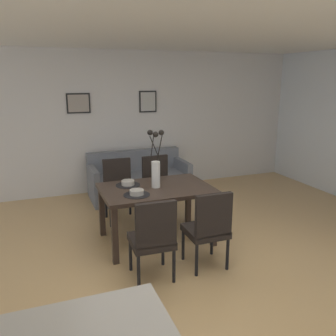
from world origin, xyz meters
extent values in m
plane|color=tan|center=(0.00, 0.00, 0.00)|extent=(9.00, 9.00, 0.00)
cube|color=silver|center=(0.00, 3.25, 1.30)|extent=(9.00, 0.10, 2.60)
cube|color=white|center=(0.00, 0.40, 2.64)|extent=(9.00, 7.20, 0.08)
cube|color=#33261E|center=(-0.08, 0.85, 0.71)|extent=(1.40, 0.93, 0.05)
cube|color=#33261E|center=(0.56, 1.26, 0.34)|extent=(0.07, 0.07, 0.69)
cube|color=#33261E|center=(-0.72, 1.26, 0.34)|extent=(0.07, 0.07, 0.69)
cube|color=#33261E|center=(0.56, 0.44, 0.34)|extent=(0.07, 0.07, 0.69)
cube|color=#33261E|center=(-0.72, 0.44, 0.34)|extent=(0.07, 0.07, 0.69)
cube|color=black|center=(-0.41, 0.03, 0.42)|extent=(0.46, 0.46, 0.08)
cube|color=black|center=(-0.42, -0.16, 0.68)|extent=(0.42, 0.08, 0.48)
cylinder|color=black|center=(-0.21, 0.22, 0.19)|extent=(0.04, 0.04, 0.38)
cylinder|color=black|center=(-0.59, 0.23, 0.19)|extent=(0.04, 0.04, 0.38)
cylinder|color=black|center=(-0.23, -0.16, 0.19)|extent=(0.04, 0.04, 0.38)
cylinder|color=black|center=(-0.61, -0.15, 0.19)|extent=(0.04, 0.04, 0.38)
cube|color=black|center=(-0.36, 1.68, 0.42)|extent=(0.45, 0.45, 0.08)
cube|color=black|center=(-0.36, 1.87, 0.68)|extent=(0.42, 0.07, 0.48)
cylinder|color=black|center=(-0.56, 1.49, 0.19)|extent=(0.04, 0.04, 0.38)
cylinder|color=black|center=(-0.18, 1.48, 0.19)|extent=(0.04, 0.04, 0.38)
cylinder|color=black|center=(-0.55, 1.87, 0.19)|extent=(0.04, 0.04, 0.38)
cylinder|color=black|center=(-0.17, 1.86, 0.19)|extent=(0.04, 0.04, 0.38)
cube|color=black|center=(0.24, 0.06, 0.42)|extent=(0.44, 0.44, 0.08)
cube|color=black|center=(0.24, -0.13, 0.68)|extent=(0.42, 0.06, 0.48)
cylinder|color=black|center=(0.43, 0.24, 0.19)|extent=(0.04, 0.04, 0.38)
cylinder|color=black|center=(0.05, 0.25, 0.19)|extent=(0.04, 0.04, 0.38)
cylinder|color=black|center=(0.43, -0.14, 0.19)|extent=(0.04, 0.04, 0.38)
cylinder|color=black|center=(0.05, -0.13, 0.19)|extent=(0.04, 0.04, 0.38)
cube|color=black|center=(0.26, 1.67, 0.42)|extent=(0.47, 0.47, 0.08)
cube|color=black|center=(0.25, 1.86, 0.68)|extent=(0.42, 0.09, 0.48)
cylinder|color=black|center=(0.09, 1.47, 0.19)|extent=(0.04, 0.04, 0.38)
cylinder|color=black|center=(0.47, 1.50, 0.19)|extent=(0.04, 0.04, 0.38)
cylinder|color=black|center=(0.06, 1.85, 0.19)|extent=(0.04, 0.04, 0.38)
cylinder|color=black|center=(0.44, 1.88, 0.19)|extent=(0.04, 0.04, 0.38)
cylinder|color=silver|center=(-0.08, 0.85, 0.91)|extent=(0.11, 0.11, 0.34)
cylinder|color=black|center=(-0.02, 0.87, 1.24)|extent=(0.05, 0.12, 0.37)
sphere|color=black|center=(0.01, 0.88, 1.44)|extent=(0.07, 0.07, 0.07)
cylinder|color=black|center=(-0.11, 0.90, 1.24)|extent=(0.08, 0.05, 0.38)
sphere|color=black|center=(-0.12, 0.93, 1.44)|extent=(0.07, 0.07, 0.07)
cylinder|color=black|center=(-0.09, 0.79, 1.24)|extent=(0.15, 0.06, 0.36)
sphere|color=black|center=(-0.10, 0.76, 1.44)|extent=(0.07, 0.07, 0.07)
cylinder|color=black|center=(-0.39, 0.64, 0.74)|extent=(0.32, 0.32, 0.01)
cylinder|color=#B2ADA3|center=(-0.39, 0.64, 0.78)|extent=(0.17, 0.17, 0.06)
cylinder|color=gray|center=(-0.39, 0.64, 0.79)|extent=(0.13, 0.13, 0.04)
cylinder|color=black|center=(-0.39, 1.06, 0.74)|extent=(0.32, 0.32, 0.01)
cylinder|color=#B2ADA3|center=(-0.39, 1.06, 0.78)|extent=(0.17, 0.17, 0.06)
cylinder|color=gray|center=(-0.39, 1.06, 0.79)|extent=(0.13, 0.13, 0.04)
cube|color=slate|center=(0.21, 2.65, 0.21)|extent=(1.75, 0.84, 0.42)
cube|color=slate|center=(0.21, 2.99, 0.61)|extent=(1.75, 0.16, 0.38)
cube|color=slate|center=(1.04, 2.65, 0.52)|extent=(0.10, 0.84, 0.20)
cube|color=slate|center=(-0.61, 2.65, 0.52)|extent=(0.10, 0.84, 0.20)
cube|color=black|center=(-0.72, 3.18, 1.67)|extent=(0.41, 0.02, 0.35)
cube|color=#9E9389|center=(-0.72, 3.17, 1.67)|extent=(0.36, 0.01, 0.30)
cube|color=black|center=(0.57, 3.18, 1.67)|extent=(0.33, 0.02, 0.40)
cube|color=#B2B2AD|center=(0.57, 3.17, 1.67)|extent=(0.28, 0.01, 0.35)
camera|label=1|loc=(-1.45, -3.23, 2.10)|focal=37.47mm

